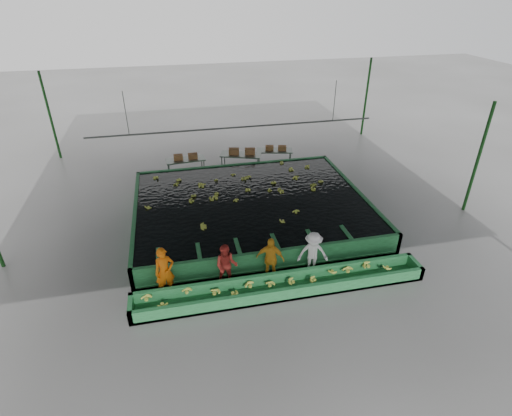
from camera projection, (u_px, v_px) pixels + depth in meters
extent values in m
plane|color=slate|center=(259.00, 235.00, 16.60)|extent=(80.00, 80.00, 0.00)
cube|color=slate|center=(259.00, 117.00, 14.12)|extent=(20.00, 22.00, 0.04)
cube|color=black|center=(251.00, 200.00, 17.45)|extent=(9.70, 7.70, 0.00)
cylinder|color=#59605B|center=(236.00, 127.00, 19.35)|extent=(0.08, 0.08, 14.00)
cylinder|color=#59605B|center=(126.00, 114.00, 17.91)|extent=(0.04, 0.04, 2.00)
cylinder|color=#59605B|center=(335.00, 101.00, 19.80)|extent=(0.04, 0.04, 2.00)
imported|color=orange|center=(165.00, 272.00, 13.06)|extent=(0.75, 0.59, 1.80)
imported|color=red|center=(226.00, 266.00, 13.49)|extent=(0.92, 0.80, 1.61)
imported|color=orange|center=(270.00, 259.00, 13.76)|extent=(1.07, 0.76, 1.68)
imported|color=white|center=(313.00, 253.00, 14.06)|extent=(1.19, 0.84, 1.67)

